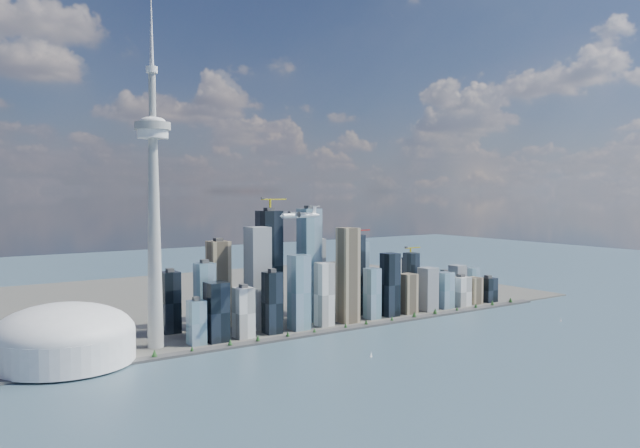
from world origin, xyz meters
TOP-DOWN VIEW (x-y plane):
  - ground at (0.00, 0.00)m, footprint 4000.00×4000.00m
  - seawall at (0.00, 250.00)m, footprint 1100.00×22.00m
  - land at (0.00, 700.00)m, footprint 1400.00×900.00m
  - shoreline_trees at (0.00, 250.00)m, footprint 960.53×7.20m
  - skyscraper_cluster at (59.62, 336.82)m, footprint 736.00×142.00m
  - needle_tower at (-300.00, 310.00)m, footprint 56.00×56.00m
  - dome_stadium at (-440.00, 300.00)m, footprint 200.00×200.00m
  - airplane at (-89.65, 209.71)m, footprint 79.82×70.54m
  - sailboat_west at (-45.48, 77.00)m, footprint 6.88×4.17m
  - sailboat_east at (423.18, 73.50)m, footprint 6.41×2.42m

SIDE VIEW (x-z plane):
  - ground at x=0.00m, z-range 0.00..0.00m
  - land at x=0.00m, z-range 0.00..3.00m
  - seawall at x=0.00m, z-range 0.00..4.00m
  - sailboat_east at x=423.18m, z-range -1.59..7.26m
  - sailboat_west at x=-45.48m, z-range -1.76..8.05m
  - shoreline_trees at x=0.00m, z-range 4.38..13.18m
  - dome_stadium at x=-440.00m, z-range -3.56..82.44m
  - skyscraper_cluster at x=59.62m, z-range -45.63..192.68m
  - airplane at x=-89.65m, z-range 204.32..223.79m
  - needle_tower at x=-300.00m, z-range -39.41..511.09m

